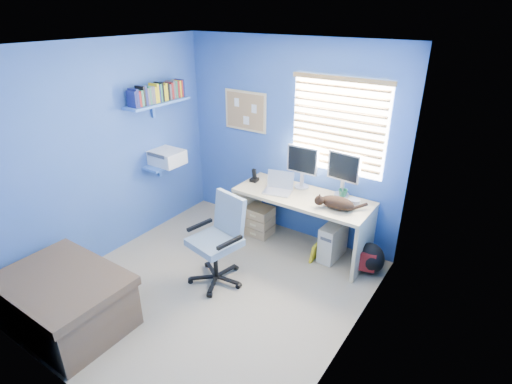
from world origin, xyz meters
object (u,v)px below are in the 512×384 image
Objects in this scene: desk at (301,222)px; office_chair at (219,251)px; cat at (338,203)px; tower_pc at (333,241)px; laptop at (278,184)px.

office_chair is at bearing -112.93° from desk.
cat is at bearing 46.66° from office_chair.
desk reaches higher than tower_pc.
cat is at bearing -9.69° from desk.
laptop is 0.96m from tower_pc.
desk is at bearing 3.39° from laptop.
laptop is 0.73× the size of tower_pc.
laptop is at bearing 81.12° from office_chair.
laptop reaches higher than tower_pc.
office_chair is at bearing -156.30° from cat.
laptop reaches higher than cat.
tower_pc is (0.41, 0.05, -0.14)m from desk.
laptop is 0.85× the size of cat.
laptop is 1.09m from office_chair.
laptop is 0.33× the size of office_chair.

